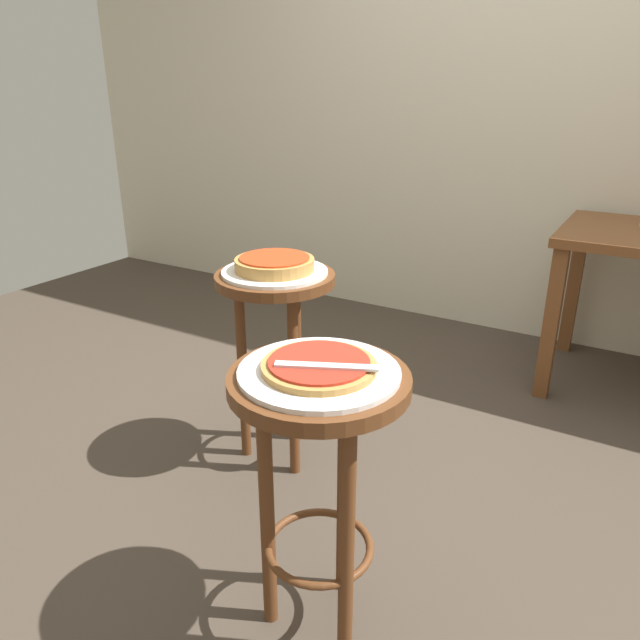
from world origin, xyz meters
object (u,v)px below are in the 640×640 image
stool_foreground (319,445)px  pizza_foreground (319,365)px  serving_plate_foreground (319,372)px  pizza_middle (275,264)px  serving_plate_middle (275,272)px  pizza_server_knife (326,366)px  stool_middle (276,324)px

stool_foreground → pizza_foreground: bearing=0.0°
serving_plate_foreground → pizza_middle: pizza_middle is taller
serving_plate_foreground → serving_plate_middle: same height
pizza_server_knife → pizza_middle: bearing=107.7°
stool_middle → pizza_server_knife: (0.54, -0.58, 0.22)m
pizza_foreground → stool_foreground: bearing=0.0°
stool_foreground → serving_plate_middle: 0.78m
serving_plate_foreground → pizza_foreground: bearing=180.0°
stool_foreground → stool_middle: same height
serving_plate_middle → stool_foreground: bearing=-48.0°
stool_foreground → pizza_server_knife: size_ratio=3.22×
stool_foreground → serving_plate_foreground: size_ratio=1.99×
pizza_foreground → serving_plate_middle: (-0.51, 0.56, -0.02)m
serving_plate_foreground → stool_middle: serving_plate_foreground is taller
serving_plate_middle → pizza_server_knife: 0.79m
stool_foreground → serving_plate_foreground: bearing=0.0°
stool_foreground → pizza_foreground: (0.00, 0.00, 0.20)m
serving_plate_middle → pizza_middle: pizza_middle is taller
serving_plate_foreground → pizza_server_knife: pizza_server_knife is taller
stool_middle → pizza_middle: (-0.00, -0.00, 0.21)m
stool_foreground → pizza_server_knife: (0.03, -0.02, 0.22)m
stool_foreground → pizza_middle: bearing=132.0°
stool_middle → serving_plate_foreground: bearing=-48.0°
stool_foreground → serving_plate_middle: (-0.51, 0.56, 0.19)m
serving_plate_foreground → serving_plate_middle: 0.76m
stool_foreground → serving_plate_foreground: serving_plate_foreground is taller
pizza_foreground → pizza_middle: size_ratio=0.95×
serving_plate_middle → pizza_middle: (0.00, 0.00, 0.03)m
pizza_foreground → pizza_server_knife: pizza_server_knife is taller
serving_plate_foreground → stool_middle: bearing=132.0°
stool_foreground → stool_middle: (-0.51, 0.56, 0.00)m
stool_middle → pizza_middle: size_ratio=2.67×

